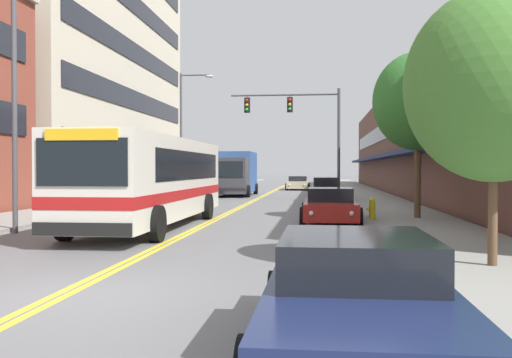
{
  "coord_description": "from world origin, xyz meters",
  "views": [
    {
      "loc": [
        4.02,
        -8.62,
        1.99
      ],
      "look_at": [
        0.35,
        24.45,
        1.38
      ],
      "focal_mm": 40.0,
      "sensor_mm": 36.0,
      "label": 1
    }
  ],
  "objects_px": {
    "car_charcoal_parked_left_near": "(199,189)",
    "car_beige_moving_lead": "(298,183)",
    "car_dark_grey_parked_right_mid": "(326,191)",
    "street_tree_right_near": "(494,85)",
    "car_red_parked_right_far": "(330,206)",
    "box_truck": "(236,173)",
    "traffic_signal_mast": "(302,121)",
    "fire_hydrant": "(372,209)",
    "street_lamp_left_near": "(26,80)",
    "car_navy_parked_right_foreground": "(357,300)",
    "car_slate_blue_parked_left_mid": "(165,193)",
    "street_lamp_left_far": "(185,124)",
    "city_bus": "(153,177)",
    "street_tree_right_mid": "(418,102)"
  },
  "relations": [
    {
      "from": "car_charcoal_parked_left_near",
      "to": "car_beige_moving_lead",
      "type": "height_order",
      "value": "car_beige_moving_lead"
    },
    {
      "from": "car_dark_grey_parked_right_mid",
      "to": "car_beige_moving_lead",
      "type": "xyz_separation_m",
      "value": [
        -2.41,
        19.3,
        -0.07
      ]
    },
    {
      "from": "car_dark_grey_parked_right_mid",
      "to": "street_tree_right_near",
      "type": "bearing_deg",
      "value": -82.92
    },
    {
      "from": "car_red_parked_right_far",
      "to": "box_truck",
      "type": "relative_size",
      "value": 0.63
    },
    {
      "from": "traffic_signal_mast",
      "to": "fire_hydrant",
      "type": "xyz_separation_m",
      "value": [
        2.97,
        -13.75,
        -4.36
      ]
    },
    {
      "from": "car_red_parked_right_far",
      "to": "street_lamp_left_near",
      "type": "height_order",
      "value": "street_lamp_left_near"
    },
    {
      "from": "car_navy_parked_right_foreground",
      "to": "car_charcoal_parked_left_near",
      "type": "bearing_deg",
      "value": 104.91
    },
    {
      "from": "street_tree_right_near",
      "to": "fire_hydrant",
      "type": "bearing_deg",
      "value": 97.91
    },
    {
      "from": "car_slate_blue_parked_left_mid",
      "to": "traffic_signal_mast",
      "type": "xyz_separation_m",
      "value": [
        7.36,
        4.28,
        4.26
      ]
    },
    {
      "from": "car_charcoal_parked_left_near",
      "to": "car_navy_parked_right_foreground",
      "type": "xyz_separation_m",
      "value": [
        8.68,
        -32.59,
        0.03
      ]
    },
    {
      "from": "car_slate_blue_parked_left_mid",
      "to": "street_lamp_left_far",
      "type": "relative_size",
      "value": 0.49
    },
    {
      "from": "city_bus",
      "to": "car_beige_moving_lead",
      "type": "relative_size",
      "value": 2.39
    },
    {
      "from": "city_bus",
      "to": "box_truck",
      "type": "xyz_separation_m",
      "value": [
        -0.48,
        22.67,
        -0.04
      ]
    },
    {
      "from": "car_navy_parked_right_foreground",
      "to": "street_lamp_left_far",
      "type": "height_order",
      "value": "street_lamp_left_far"
    },
    {
      "from": "city_bus",
      "to": "car_charcoal_parked_left_near",
      "type": "height_order",
      "value": "city_bus"
    },
    {
      "from": "car_slate_blue_parked_left_mid",
      "to": "box_truck",
      "type": "xyz_separation_m",
      "value": [
        2.26,
        11.07,
        1.03
      ]
    },
    {
      "from": "city_bus",
      "to": "car_slate_blue_parked_left_mid",
      "type": "xyz_separation_m",
      "value": [
        -2.75,
        11.6,
        -1.07
      ]
    },
    {
      "from": "car_beige_moving_lead",
      "to": "street_lamp_left_near",
      "type": "distance_m",
      "value": 37.87
    },
    {
      "from": "city_bus",
      "to": "street_lamp_left_near",
      "type": "bearing_deg",
      "value": -144.9
    },
    {
      "from": "car_beige_moving_lead",
      "to": "city_bus",
      "type": "bearing_deg",
      "value": -96.04
    },
    {
      "from": "car_navy_parked_right_foreground",
      "to": "fire_hydrant",
      "type": "height_order",
      "value": "car_navy_parked_right_foreground"
    },
    {
      "from": "street_lamp_left_far",
      "to": "city_bus",
      "type": "bearing_deg",
      "value": -79.9
    },
    {
      "from": "car_slate_blue_parked_left_mid",
      "to": "car_beige_moving_lead",
      "type": "distance_m",
      "value": 23.95
    },
    {
      "from": "car_red_parked_right_far",
      "to": "street_tree_right_mid",
      "type": "bearing_deg",
      "value": 15.01
    },
    {
      "from": "car_slate_blue_parked_left_mid",
      "to": "car_charcoal_parked_left_near",
      "type": "bearing_deg",
      "value": 89.17
    },
    {
      "from": "car_beige_moving_lead",
      "to": "traffic_signal_mast",
      "type": "height_order",
      "value": "traffic_signal_mast"
    },
    {
      "from": "car_slate_blue_parked_left_mid",
      "to": "street_tree_right_mid",
      "type": "distance_m",
      "value": 15.3
    },
    {
      "from": "traffic_signal_mast",
      "to": "street_tree_right_near",
      "type": "relative_size",
      "value": 1.29
    },
    {
      "from": "car_navy_parked_right_foreground",
      "to": "street_lamp_left_far",
      "type": "bearing_deg",
      "value": 106.5
    },
    {
      "from": "box_truck",
      "to": "street_tree_right_mid",
      "type": "distance_m",
      "value": 22.12
    },
    {
      "from": "car_slate_blue_parked_left_mid",
      "to": "traffic_signal_mast",
      "type": "bearing_deg",
      "value": 30.19
    },
    {
      "from": "street_lamp_left_near",
      "to": "car_red_parked_right_far",
      "type": "bearing_deg",
      "value": 25.68
    },
    {
      "from": "street_tree_right_mid",
      "to": "street_lamp_left_far",
      "type": "bearing_deg",
      "value": 128.69
    },
    {
      "from": "traffic_signal_mast",
      "to": "car_charcoal_parked_left_near",
      "type": "bearing_deg",
      "value": 152.12
    },
    {
      "from": "city_bus",
      "to": "street_lamp_left_near",
      "type": "height_order",
      "value": "street_lamp_left_near"
    },
    {
      "from": "street_lamp_left_near",
      "to": "street_tree_right_near",
      "type": "relative_size",
      "value": 1.48
    },
    {
      "from": "car_red_parked_right_far",
      "to": "traffic_signal_mast",
      "type": "distance_m",
      "value": 14.43
    },
    {
      "from": "traffic_signal_mast",
      "to": "fire_hydrant",
      "type": "relative_size",
      "value": 8.72
    },
    {
      "from": "street_lamp_left_near",
      "to": "street_lamp_left_far",
      "type": "distance_m",
      "value": 21.25
    },
    {
      "from": "street_tree_right_near",
      "to": "traffic_signal_mast",
      "type": "bearing_deg",
      "value": 100.41
    },
    {
      "from": "car_red_parked_right_far",
      "to": "street_tree_right_near",
      "type": "height_order",
      "value": "street_tree_right_near"
    },
    {
      "from": "street_tree_right_near",
      "to": "fire_hydrant",
      "type": "relative_size",
      "value": 6.73
    },
    {
      "from": "fire_hydrant",
      "to": "street_lamp_left_far",
      "type": "bearing_deg",
      "value": 123.09
    },
    {
      "from": "city_bus",
      "to": "traffic_signal_mast",
      "type": "distance_m",
      "value": 16.84
    },
    {
      "from": "street_lamp_left_near",
      "to": "fire_hydrant",
      "type": "bearing_deg",
      "value": 22.23
    },
    {
      "from": "car_slate_blue_parked_left_mid",
      "to": "street_tree_right_near",
      "type": "bearing_deg",
      "value": -58.77
    },
    {
      "from": "city_bus",
      "to": "fire_hydrant",
      "type": "height_order",
      "value": "city_bus"
    },
    {
      "from": "car_slate_blue_parked_left_mid",
      "to": "car_red_parked_right_far",
      "type": "height_order",
      "value": "car_slate_blue_parked_left_mid"
    },
    {
      "from": "city_bus",
      "to": "car_slate_blue_parked_left_mid",
      "type": "height_order",
      "value": "city_bus"
    },
    {
      "from": "traffic_signal_mast",
      "to": "street_lamp_left_near",
      "type": "xyz_separation_m",
      "value": [
        -7.91,
        -18.2,
        -0.2
      ]
    }
  ]
}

